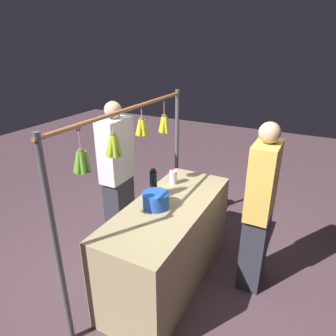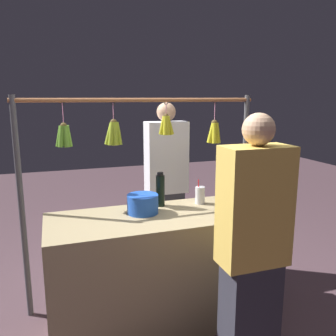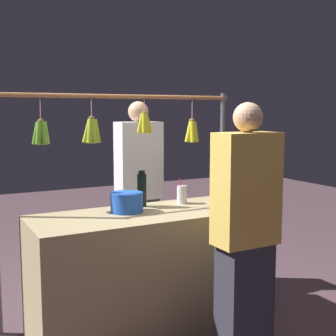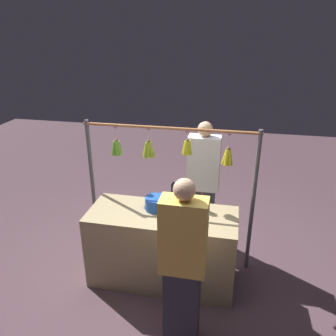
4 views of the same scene
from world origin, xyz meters
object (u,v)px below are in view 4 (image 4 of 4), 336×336
Objects in this scene: drink_cup at (203,204)px; water_bottle at (174,195)px; blue_bucket at (156,203)px; vendor_person at (203,186)px; customer_person at (183,267)px.

water_bottle is at bearing -8.09° from drink_cup.
blue_bucket is (0.17, 0.12, -0.06)m from water_bottle.
customer_person is at bearing 90.00° from vendor_person.
water_bottle is 1.36× the size of drink_cup.
vendor_person is (0.07, -0.65, -0.10)m from drink_cup.
vendor_person is 1.02× the size of customer_person.
blue_bucket is 0.14× the size of vendor_person.
vendor_person is at bearing -112.47° from water_bottle.
customer_person is (0.00, 1.53, -0.02)m from vendor_person.
drink_cup is 0.12× the size of vendor_person.
vendor_person reaches higher than water_bottle.
blue_bucket is 0.50m from drink_cup.
water_bottle is 0.98m from customer_person.
vendor_person reaches higher than customer_person.
water_bottle is 0.16× the size of vendor_person.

